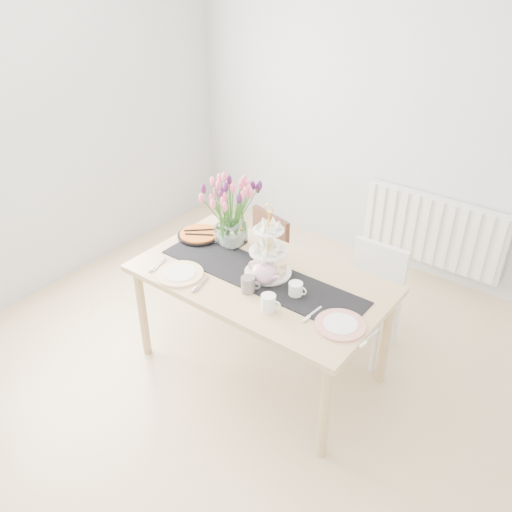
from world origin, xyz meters
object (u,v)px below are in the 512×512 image
Objects in this scene: chair_brown at (260,257)px; teapot at (264,273)px; tulip_vase at (230,202)px; plate_left at (180,274)px; dining_table at (260,286)px; tart_tin at (199,235)px; plate_right at (340,325)px; cream_jug at (296,289)px; cake_stand at (268,257)px; chair_white at (371,292)px; mug_grey at (248,285)px; mug_white at (268,303)px; radiator at (433,230)px.

teapot reaches higher than chair_brown.
plate_left is (-0.01, -0.50, -0.31)m from tulip_vase.
teapot is at bearing -38.84° from dining_table.
tart_tin reaches higher than dining_table.
cream_jug is at bearing 165.62° from plate_right.
cake_stand is (0.45, -0.52, 0.42)m from chair_brown.
tart_tin is (-0.24, -0.07, -0.31)m from tulip_vase.
tart_tin is 1.01× the size of plate_left.
plate_left is (-0.48, -0.24, -0.07)m from teapot.
chair_brown is 0.90m from chair_white.
cream_jug is at bearing 2.99° from mug_grey.
teapot is 2.49× the size of mug_grey.
cream_jug is (0.22, 0.02, -0.04)m from teapot.
mug_grey is (0.44, -0.38, -0.27)m from tulip_vase.
mug_grey is 0.35× the size of plate_right.
tart_tin is at bearing 164.59° from cream_jug.
dining_table is 5.63× the size of plate_right.
cream_jug is at bearing -26.14° from chair_brown.
cream_jug is 0.29× the size of plate_left.
teapot reaches higher than plate_left.
mug_grey reaches higher than plate_left.
cake_stand is 0.12m from teapot.
mug_white is 0.42m from plate_right.
radiator is 2.08m from mug_white.
cream_jug is at bearing 67.63° from mug_white.
cake_stand reaches higher than chair_white.
cream_jug is at bearing 20.51° from plate_left.
teapot is 0.73m from tart_tin.
dining_table is at bearing -11.76° from tart_tin.
dining_table is at bearing 122.52° from mug_white.
dining_table is at bearing 35.49° from plate_left.
mug_white reaches higher than cream_jug.
chair_white reaches higher than dining_table.
mug_grey is at bearing -155.35° from cream_jug.
dining_table is 0.52m from plate_left.
tulip_vase reaches higher than mug_grey.
tulip_vase is at bearing 155.98° from cream_jug.
tulip_vase is at bearing 160.36° from cake_stand.
chair_brown is at bearing 91.05° from plate_left.
tulip_vase reaches higher than plate_right.
cream_jug is 0.85× the size of mug_grey.
chair_white is 1.16m from tulip_vase.
mug_grey is 0.97× the size of mug_white.
chair_white is 1.27m from tart_tin.
mug_grey is at bearing -175.26° from plate_right.
plate_right is (1.07, -0.70, 0.31)m from chair_brown.
dining_table is at bearing 168.16° from cream_jug.
radiator is 4.22× the size of plate_right.
teapot is 0.54m from plate_left.
cake_stand reaches higher than radiator.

